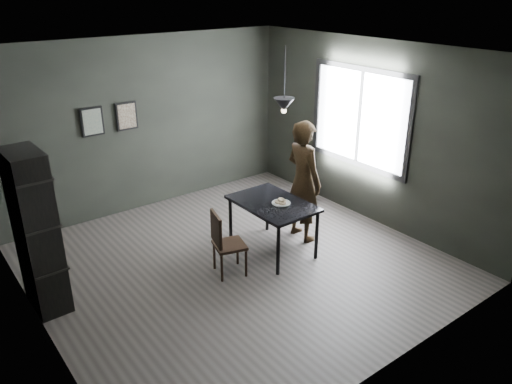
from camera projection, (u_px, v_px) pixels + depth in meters
ground at (238, 263)px, 6.80m from camera, size 5.00×5.00×0.00m
back_wall at (147, 124)px, 8.08m from camera, size 5.00×0.10×2.80m
ceiling at (234, 52)px, 5.70m from camera, size 5.00×5.00×0.02m
window_assembly at (359, 118)px, 7.69m from camera, size 0.04×1.96×1.56m
cafe_table at (273, 207)px, 6.87m from camera, size 0.80×1.20×0.75m
white_plate at (281, 203)px, 6.79m from camera, size 0.23×0.23×0.01m
donut_pile at (281, 201)px, 6.77m from camera, size 0.17×0.17×0.08m
woman at (303, 181)px, 7.16m from camera, size 0.46×0.67×1.79m
wood_chair at (224, 240)px, 6.37m from camera, size 0.47×0.47×0.88m
shelf_unit at (36, 233)px, 5.57m from camera, size 0.38×0.65×1.92m
pendant_lamp at (284, 105)px, 6.54m from camera, size 0.28×0.28×0.86m
framed_print_left at (92, 122)px, 7.47m from camera, size 0.34×0.04×0.44m
framed_print_right at (127, 116)px, 7.78m from camera, size 0.34×0.04×0.44m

